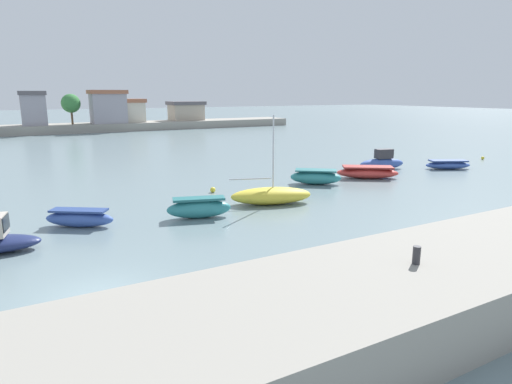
{
  "coord_description": "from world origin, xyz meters",
  "views": [
    {
      "loc": [
        -1.98,
        -14.95,
        6.94
      ],
      "look_at": [
        11.53,
        9.26,
        0.68
      ],
      "focal_mm": 30.72,
      "sensor_mm": 36.0,
      "label": 1
    }
  ],
  "objects": [
    {
      "name": "moored_boat_2",
      "position": [
        0.72,
        9.17,
        0.46
      ],
      "size": [
        3.65,
        2.93,
        0.95
      ],
      "rotation": [
        0.0,
        0.0,
        -0.59
      ],
      "color": "#3856A8",
      "rests_on": "ground"
    },
    {
      "name": "moored_boat_8",
      "position": [
        33.58,
        11.74,
        0.4
      ],
      "size": [
        4.41,
        3.14,
        0.84
      ],
      "rotation": [
        0.0,
        0.0,
        -0.46
      ],
      "color": "#3856A8",
      "rests_on": "ground"
    },
    {
      "name": "mooring_buoy_0",
      "position": [
        10.23,
        13.28,
        0.2
      ],
      "size": [
        0.39,
        0.39,
        0.39
      ],
      "primitive_type": "sphere",
      "color": "yellow",
      "rests_on": "ground"
    },
    {
      "name": "moored_boat_7",
      "position": [
        27.96,
        14.56,
        0.67
      ],
      "size": [
        4.72,
        2.21,
        1.9
      ],
      "rotation": [
        0.0,
        0.0,
        -0.2
      ],
      "color": "#3856A8",
      "rests_on": "ground"
    },
    {
      "name": "distant_shoreline",
      "position": [
        2.17,
        71.46,
        2.21
      ],
      "size": [
        103.84,
        7.62,
        7.55
      ],
      "color": "gray",
      "rests_on": "ground"
    },
    {
      "name": "moored_boat_3",
      "position": [
        6.92,
        7.63,
        0.57
      ],
      "size": [
        3.8,
        2.08,
        1.18
      ],
      "rotation": [
        0.0,
        0.0,
        -0.29
      ],
      "color": "teal",
      "rests_on": "ground"
    },
    {
      "name": "mooring_buoy_1",
      "position": [
        41.98,
        13.85,
        0.17
      ],
      "size": [
        0.34,
        0.34,
        0.34
      ],
      "primitive_type": "sphere",
      "color": "yellow",
      "rests_on": "ground"
    },
    {
      "name": "mooring_bollard",
      "position": [
        8.47,
        -6.32,
        2.11
      ],
      "size": [
        0.24,
        0.24,
        0.57
      ],
      "primitive_type": "cylinder",
      "color": "#2D2D33",
      "rests_on": "seawall_embankment"
    },
    {
      "name": "moored_boat_6",
      "position": [
        23.73,
        11.97,
        0.49
      ],
      "size": [
        5.19,
        4.28,
        1.01
      ],
      "rotation": [
        0.0,
        0.0,
        -0.59
      ],
      "color": "#C63833",
      "rests_on": "ground"
    },
    {
      "name": "ground_plane",
      "position": [
        0.0,
        0.0,
        0.0
      ],
      "size": [
        400.0,
        400.0,
        0.0
      ],
      "primitive_type": "plane",
      "color": "slate"
    },
    {
      "name": "seawall_embankment",
      "position": [
        0.0,
        -6.27,
        0.91
      ],
      "size": [
        91.46,
        5.42,
        1.83
      ],
      "primitive_type": "cube",
      "color": "gray",
      "rests_on": "ground"
    },
    {
      "name": "moored_boat_5",
      "position": [
        18.44,
        12.08,
        0.56
      ],
      "size": [
        4.03,
        3.59,
        1.15
      ],
      "rotation": [
        0.0,
        0.0,
        -0.66
      ],
      "color": "teal",
      "rests_on": "ground"
    },
    {
      "name": "moored_boat_4",
      "position": [
        12.17,
        8.4,
        0.55
      ],
      "size": [
        5.54,
        3.47,
        5.65
      ],
      "rotation": [
        0.0,
        0.0,
        -0.33
      ],
      "color": "yellow",
      "rests_on": "ground"
    }
  ]
}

